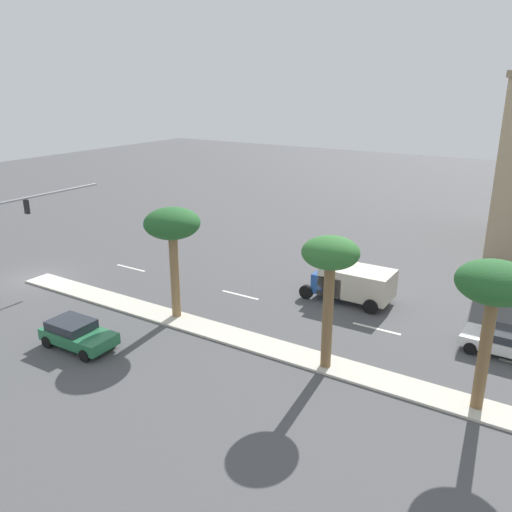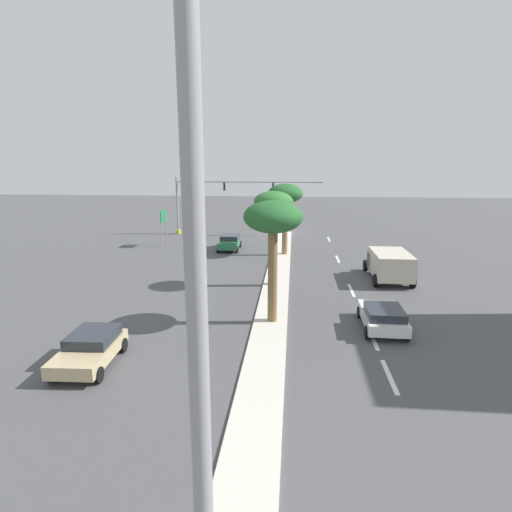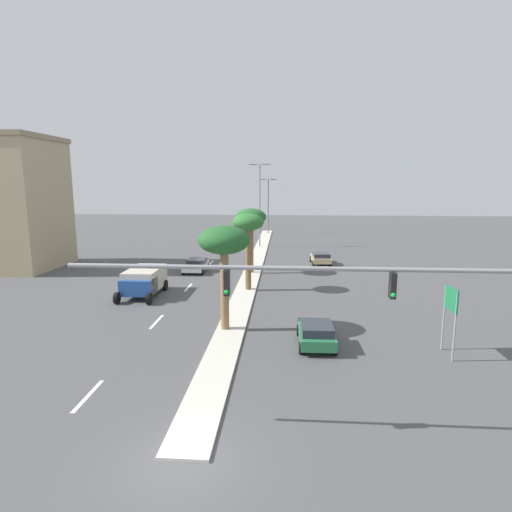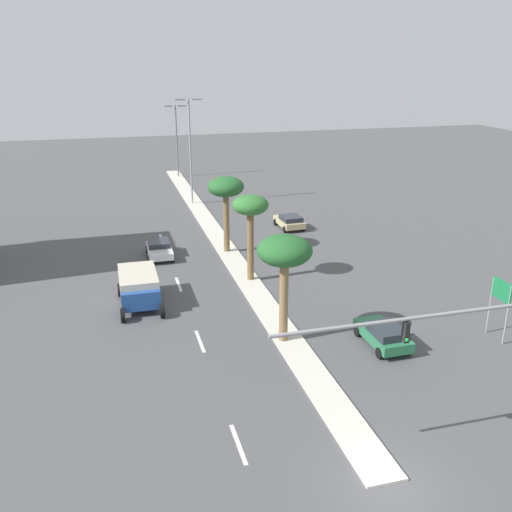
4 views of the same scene
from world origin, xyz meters
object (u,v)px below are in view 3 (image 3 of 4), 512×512
(sedan_white_mid, at_px, (196,265))
(box_truck, at_px, (143,281))
(directional_road_sign, at_px, (451,306))
(street_lamp_rear, at_px, (260,199))
(commercial_building, at_px, (2,203))
(street_lamp_near, at_px, (268,201))
(sedan_tan_rear, at_px, (321,258))
(palm_tree_far, at_px, (224,244))
(traffic_signal_gantry, at_px, (429,322))
(palm_tree_outboard, at_px, (251,219))
(sedan_green_center, at_px, (316,333))
(palm_tree_front, at_px, (248,226))

(sedan_white_mid, relative_size, box_truck, 0.74)
(directional_road_sign, distance_m, street_lamp_rear, 39.25)
(commercial_building, xyz_separation_m, street_lamp_near, (26.99, 31.93, -1.19))
(street_lamp_rear, relative_size, sedan_tan_rear, 2.93)
(street_lamp_rear, bearing_deg, commercial_building, -148.30)
(palm_tree_far, distance_m, box_truck, 11.72)
(traffic_signal_gantry, height_order, street_lamp_rear, street_lamp_rear)
(directional_road_sign, xyz_separation_m, box_truck, (-20.19, 10.58, -1.51))
(commercial_building, bearing_deg, street_lamp_near, 49.79)
(traffic_signal_gantry, bearing_deg, palm_tree_outboard, 107.10)
(sedan_white_mid, bearing_deg, directional_road_sign, -48.21)
(sedan_white_mid, height_order, sedan_green_center, sedan_green_center)
(sedan_tan_rear, relative_size, box_truck, 0.72)
(palm_tree_far, bearing_deg, sedan_tan_rear, 70.62)
(street_lamp_near, xyz_separation_m, sedan_green_center, (4.86, -51.74, -5.04))
(sedan_green_center, bearing_deg, commercial_building, 148.13)
(box_truck, bearing_deg, palm_tree_outboard, 48.21)
(palm_tree_outboard, relative_size, street_lamp_near, 0.67)
(commercial_building, height_order, sedan_green_center, commercial_building)
(palm_tree_far, height_order, sedan_tan_rear, palm_tree_far)
(street_lamp_rear, bearing_deg, palm_tree_front, -88.80)
(street_lamp_near, bearing_deg, palm_tree_far, -90.73)
(directional_road_sign, xyz_separation_m, sedan_green_center, (-6.90, 0.91, -1.99))
(sedan_green_center, bearing_deg, sedan_white_mid, 119.89)
(palm_tree_outboard, height_order, street_lamp_near, street_lamp_near)
(directional_road_sign, xyz_separation_m, street_lamp_near, (-11.76, 52.65, 3.06))
(traffic_signal_gantry, distance_m, sedan_white_mid, 31.21)
(palm_tree_far, bearing_deg, sedan_green_center, -20.41)
(palm_tree_outboard, height_order, sedan_tan_rear, palm_tree_outboard)
(palm_tree_outboard, height_order, box_truck, palm_tree_outboard)
(sedan_green_center, xyz_separation_m, sedan_tan_rear, (2.26, 24.09, -0.02))
(street_lamp_near, height_order, sedan_white_mid, street_lamp_near)
(traffic_signal_gantry, relative_size, directional_road_sign, 4.66)
(sedan_tan_rear, bearing_deg, directional_road_sign, -79.49)
(commercial_building, height_order, palm_tree_outboard, commercial_building)
(palm_tree_far, xyz_separation_m, palm_tree_outboard, (0.27, 16.66, 0.02))
(palm_tree_far, relative_size, palm_tree_outboard, 1.00)
(directional_road_sign, height_order, sedan_tan_rear, directional_road_sign)
(palm_tree_outboard, height_order, street_lamp_rear, street_lamp_rear)
(traffic_signal_gantry, relative_size, sedan_tan_rear, 4.40)
(palm_tree_front, xyz_separation_m, box_truck, (-8.39, -2.19, -4.29))
(sedan_tan_rear, height_order, box_truck, box_truck)
(street_lamp_near, height_order, sedan_tan_rear, street_lamp_near)
(street_lamp_rear, height_order, sedan_tan_rear, street_lamp_rear)
(traffic_signal_gantry, xyz_separation_m, directional_road_sign, (3.75, 7.61, -1.65))
(street_lamp_rear, relative_size, box_truck, 2.11)
(sedan_white_mid, bearing_deg, palm_tree_outboard, -3.67)
(traffic_signal_gantry, height_order, sedan_tan_rear, traffic_signal_gantry)
(sedan_tan_rear, bearing_deg, palm_tree_outboard, -144.30)
(directional_road_sign, relative_size, box_truck, 0.68)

